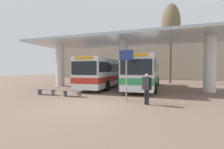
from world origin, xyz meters
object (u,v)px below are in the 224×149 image
Objects in this scene: parked_car_street at (93,74)px; waiting_bench_mid_platform at (46,91)px; transit_bus_left_bay at (107,72)px; info_sign_platform at (126,65)px; waiting_bench_near_pillar at (72,92)px; pedestrian_waiting at (147,86)px; poplar_tree_behind_left at (171,25)px; transit_bus_center_bay at (145,72)px.

waiting_bench_mid_platform is at bearing -76.59° from parked_car_street.
transit_bus_left_bay is 3.72× the size of info_sign_platform.
waiting_bench_near_pillar is 0.87× the size of pedestrian_waiting.
transit_bus_left_bay is 1.00× the size of poplar_tree_behind_left.
parked_car_street is at bearing 154.51° from pedestrian_waiting.
parked_car_street reaches higher than waiting_bench_mid_platform.
info_sign_platform is (-0.37, -7.15, 0.50)m from transit_bus_center_bay.
waiting_bench_mid_platform is at bearing 177.40° from info_sign_platform.
waiting_bench_mid_platform is 0.93× the size of pedestrian_waiting.
transit_bus_center_bay reaches higher than parked_car_street.
parked_car_street is at bearing 163.53° from poplar_tree_behind_left.
info_sign_platform is 1.90m from pedestrian_waiting.
transit_bus_center_bay is at bearing -110.10° from poplar_tree_behind_left.
waiting_bench_near_pillar and waiting_bench_mid_platform have the same top height.
pedestrian_waiting reaches higher than waiting_bench_mid_platform.
parked_car_street is (-5.19, 19.40, 0.77)m from waiting_bench_mid_platform.
pedestrian_waiting is at bearing -9.49° from waiting_bench_near_pillar.
transit_bus_left_bay is 12.82m from poplar_tree_behind_left.
poplar_tree_behind_left is (7.38, 7.70, 7.12)m from transit_bus_left_bay.
transit_bus_left_bay is 14.41m from parked_car_street.
transit_bus_left_bay is 9.79m from pedestrian_waiting.
transit_bus_center_bay is at bearing 173.81° from transit_bus_left_bay.
poplar_tree_behind_left is (2.00, 15.86, 7.78)m from pedestrian_waiting.
pedestrian_waiting is (0.96, -7.77, -0.71)m from transit_bus_center_bay.
info_sign_platform reaches higher than parked_car_street.
transit_bus_left_bay is 7.38m from waiting_bench_near_pillar.
poplar_tree_behind_left reaches higher than pedestrian_waiting.
info_sign_platform is at bearing -60.75° from parked_car_street.
waiting_bench_mid_platform is (-2.52, -7.24, -1.39)m from transit_bus_left_bay.
info_sign_platform reaches higher than waiting_bench_near_pillar.
transit_bus_center_bay reaches higher than pedestrian_waiting.
transit_bus_left_bay is 2.57× the size of parked_car_street.
transit_bus_left_bay is at bearing -59.21° from parked_car_street.
parked_car_street is (-7.57, 19.40, 0.77)m from waiting_bench_near_pillar.
pedestrian_waiting is at bearing -97.20° from poplar_tree_behind_left.
info_sign_platform is (4.04, -7.54, 0.55)m from transit_bus_left_bay.
transit_bus_left_bay is at bearing -133.76° from poplar_tree_behind_left.
parked_car_street is (-7.70, 12.16, -0.63)m from transit_bus_left_bay.
waiting_bench_mid_platform is (-2.38, 0.00, 0.00)m from waiting_bench_near_pillar.
pedestrian_waiting reaches higher than waiting_bench_near_pillar.
transit_bus_left_bay is at bearing 118.21° from info_sign_platform.
transit_bus_left_bay is 8.57m from info_sign_platform.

